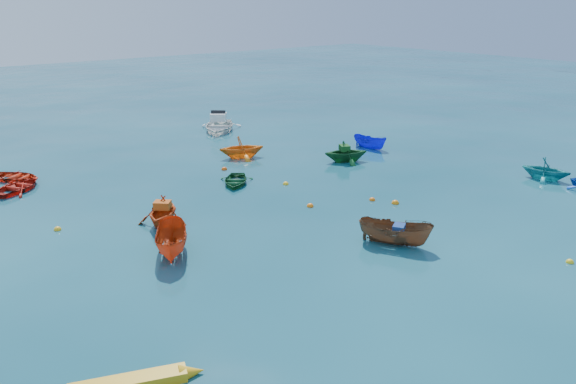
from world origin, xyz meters
TOP-DOWN VIEW (x-y plane):
  - ground at (0.00, 0.00)m, footprint 160.00×160.00m
  - sampan_brown_mid at (0.00, -2.29)m, footprint 2.64×3.34m
  - dinghy_orange_w at (-6.64, 6.04)m, footprint 3.56×3.58m
  - dinghy_green_e at (-0.72, 8.89)m, footprint 3.21×3.31m
  - dinghy_cyan_se at (13.83, -1.66)m, footprint 2.86×3.12m
  - dinghy_red_nw at (-10.65, 15.33)m, footprint 3.69×3.44m
  - sampan_orange_n at (-7.86, 2.78)m, footprint 2.79×3.56m
  - dinghy_green_n at (7.42, 8.31)m, footprint 3.55×3.38m
  - sampan_blue_far at (11.16, 9.73)m, footprint 1.40×2.78m
  - dinghy_red_far at (-10.25, 17.36)m, footprint 3.48×3.66m
  - dinghy_orange_far at (2.73, 13.30)m, footprint 3.66×3.44m
  - motorboat_white at (5.79, 21.02)m, footprint 5.51×5.67m
  - tarp_blue_a at (0.08, -2.42)m, footprint 0.77×0.71m
  - tarp_orange_a at (-6.60, 6.08)m, footprint 0.93×0.92m
  - tarp_green_b at (7.33, 8.35)m, footprint 0.85×0.93m
  - buoy_ye_a at (4.09, -7.86)m, footprint 0.31×0.31m
  - buoy_or_b at (3.89, 1.04)m, footprint 0.38×0.38m
  - buoy_or_c at (0.19, 3.44)m, footprint 0.35×0.35m
  - buoy_ye_c at (1.46, 7.02)m, footprint 0.33×0.33m
  - buoy_or_d at (3.32, 2.12)m, footprint 0.32×0.32m
  - buoy_ye_d at (-10.77, 8.32)m, footprint 0.34×0.34m
  - buoy_or_e at (0.29, 11.63)m, footprint 0.36×0.36m
  - buoy_ye_e at (8.70, 8.82)m, footprint 0.35×0.35m

SIDE VIEW (x-z plane):
  - ground at x=0.00m, z-range 0.00..0.00m
  - sampan_brown_mid at x=0.00m, z-range -0.61..0.61m
  - dinghy_orange_w at x=-6.64m, z-range -0.71..0.71m
  - dinghy_green_e at x=-0.72m, z-range -0.28..0.28m
  - dinghy_cyan_se at x=13.83m, z-range -0.70..0.70m
  - dinghy_red_nw at x=-10.65m, z-range -0.31..0.31m
  - sampan_orange_n at x=-7.86m, z-range -0.65..0.65m
  - dinghy_green_n at x=7.42m, z-range -0.73..0.73m
  - sampan_blue_far at x=11.16m, z-range -0.51..0.51m
  - dinghy_red_far at x=-10.25m, z-range -0.31..0.31m
  - dinghy_orange_far at x=2.73m, z-range -0.77..0.77m
  - motorboat_white at x=5.79m, z-range -0.78..0.78m
  - buoy_ye_a at x=4.09m, z-range -0.15..0.15m
  - buoy_or_b at x=3.89m, z-range -0.19..0.19m
  - buoy_or_c at x=0.19m, z-range -0.18..0.18m
  - buoy_ye_c at x=1.46m, z-range -0.17..0.17m
  - buoy_or_d at x=3.32m, z-range -0.16..0.16m
  - buoy_ye_d at x=-10.77m, z-range -0.17..0.17m
  - buoy_or_e at x=0.29m, z-range -0.18..0.18m
  - buoy_ye_e at x=8.70m, z-range -0.17..0.17m
  - tarp_blue_a at x=0.08m, z-range 0.61..0.91m
  - tarp_orange_a at x=-6.60m, z-range 0.71..1.08m
  - tarp_green_b at x=7.33m, z-range 0.73..1.10m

